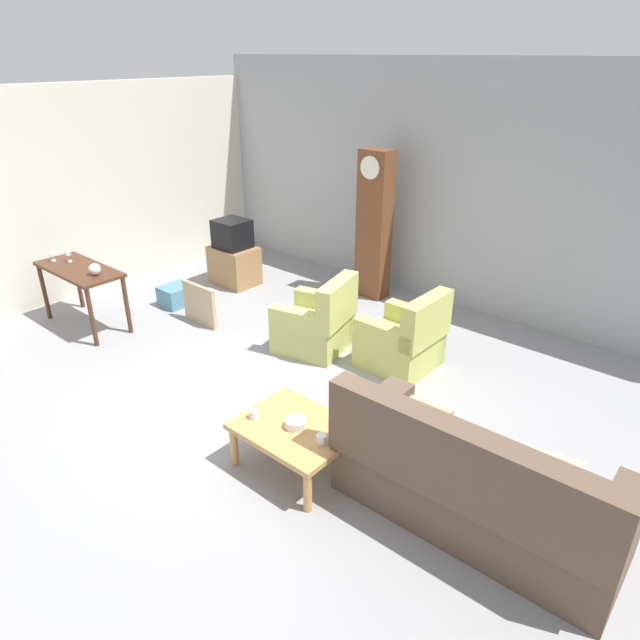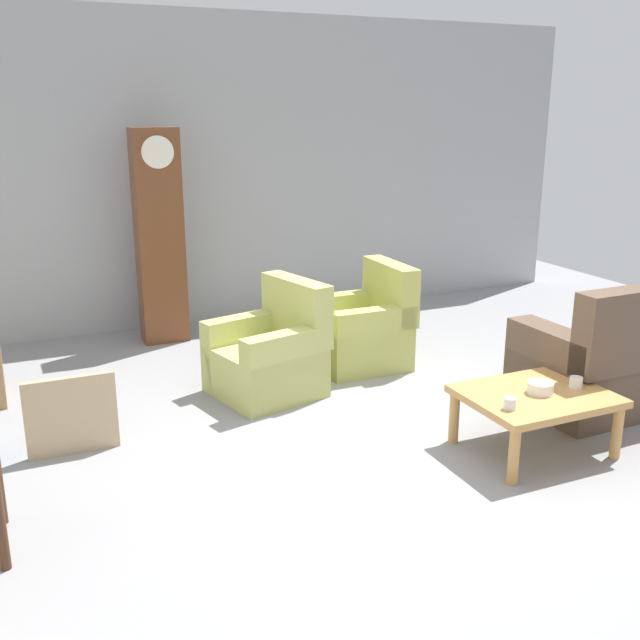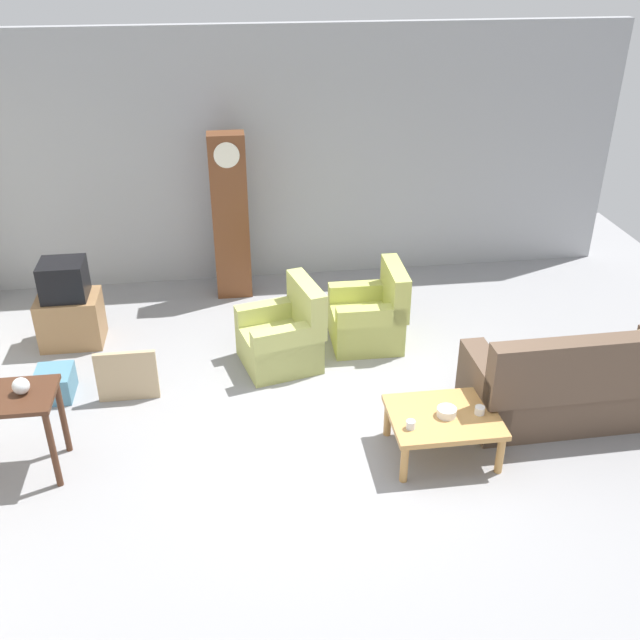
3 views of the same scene
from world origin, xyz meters
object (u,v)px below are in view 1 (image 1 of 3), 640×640
Objects in this scene: storage_box_blue at (176,295)px; bowl_white_stacked at (295,423)px; grandfather_clock at (374,226)px; glass_dome_cloche at (95,269)px; tv_crt at (232,234)px; cup_blue_rimmed at (254,414)px; coffee_table_wood at (296,431)px; wine_glass_tall at (52,252)px; framed_picture_leaning at (199,305)px; cup_white_porcelain at (322,439)px; couch_floral at (473,488)px; console_table_dark at (80,277)px; tv_stand_cabinet at (234,265)px; armchair_olive_far at (403,342)px; armchair_olive_near at (317,325)px; wine_glass_mid at (68,253)px.

bowl_white_stacked reaches higher than storage_box_blue.
grandfather_clock is 3.70m from glass_dome_cloche.
tv_crt is at bearing 145.32° from bowl_white_stacked.
tv_crt is 6.15× the size of cup_blue_rimmed.
bowl_white_stacked is at bearing -45.68° from coffee_table_wood.
glass_dome_cloche is 0.86m from wine_glass_tall.
grandfather_clock is 11.16× the size of wine_glass_tall.
tv_crt is 1.26m from storage_box_blue.
tv_crt is 2.46m from wine_glass_tall.
cup_white_porcelain is (3.18, -1.27, 0.18)m from framed_picture_leaning.
console_table_dark is at bearing -178.83° from couch_floral.
storage_box_blue is 2.27× the size of wine_glass_tall.
storage_box_blue is at bearing 167.42° from framed_picture_leaning.
framed_picture_leaning is (0.73, -1.25, -0.02)m from tv_stand_cabinet.
armchair_olive_far is 0.44× the size of grandfather_clock.
cup_blue_rimmed is 0.42× the size of wine_glass_tall.
armchair_olive_near reaches higher than bowl_white_stacked.
armchair_olive_far is (1.01, 0.32, 0.00)m from armchair_olive_near.
tv_stand_cabinet is 0.50m from tv_crt.
wine_glass_mid is (-2.48, -3.20, -0.13)m from grandfather_clock.
armchair_olive_far is at bearing -7.69° from tv_crt.
cup_blue_rimmed is at bearing -28.83° from framed_picture_leaning.
wine_glass_mid is at bearing -156.24° from armchair_olive_far.
couch_floral is 12.30× the size of bowl_white_stacked.
tv_stand_cabinet is (-3.60, 2.49, -0.07)m from coffee_table_wood.
framed_picture_leaning is (-1.13, -2.25, -0.77)m from grandfather_clock.
cup_white_porcelain is (4.26, -0.28, -0.22)m from console_table_dark.
couch_floral is 1.48m from bowl_white_stacked.
bowl_white_stacked is at bearing -34.68° from tv_crt.
wine_glass_tall is at bearing -145.06° from framed_picture_leaning.
armchair_olive_near is 2.36m from cup_white_porcelain.
tv_crt is 4.41m from bowl_white_stacked.
tv_crt is at bearing 81.25° from console_table_dark.
console_table_dark is at bearing -98.75° from tv_crt.
tv_crt is at bearing 141.02° from cup_blue_rimmed.
wine_glass_mid is at bearing 173.15° from console_table_dark.
wine_glass_mid is at bearing 173.55° from cup_blue_rimmed.
framed_picture_leaning is 3.43m from cup_white_porcelain.
coffee_table_wood is at bearing -165.83° from couch_floral.
wine_glass_tall reaches higher than armchair_olive_far.
console_table_dark is 3.63m from cup_blue_rimmed.
console_table_dark is 16.65× the size of cup_blue_rimmed.
grandfather_clock is 26.64× the size of cup_blue_rimmed.
storage_box_blue is 3.91m from bowl_white_stacked.
armchair_olive_far is 5.35× the size of bowl_white_stacked.
wine_glass_mid is at bearing -154.17° from armchair_olive_near.
glass_dome_cloche reaches higher than armchair_olive_far.
tv_crt is at bearing 145.38° from coffee_table_wood.
framed_picture_leaning reaches higher than storage_box_blue.
storage_box_blue is at bearing 73.92° from console_table_dark.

